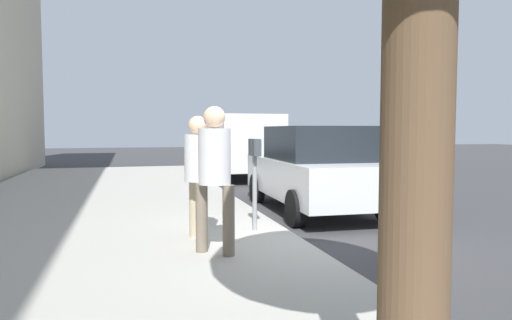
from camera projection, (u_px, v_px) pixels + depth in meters
ground_plane at (300, 248)px, 6.74m from camera, size 80.00×80.00×0.00m
sidewalk_slab at (79, 258)px, 5.94m from camera, size 28.00×6.00×0.15m
parking_meter at (255, 165)px, 7.14m from camera, size 0.36×0.12×1.41m
pedestrian_at_meter at (198, 167)px, 6.55m from camera, size 0.52×0.38×1.74m
pedestrian_bystander at (215, 166)px, 5.78m from camera, size 0.42×0.44×1.84m
parked_sedan_near at (315, 169)px, 9.64m from camera, size 4.45×2.07×1.77m
parked_van_far at (237, 142)px, 16.52m from camera, size 5.21×2.14×2.18m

